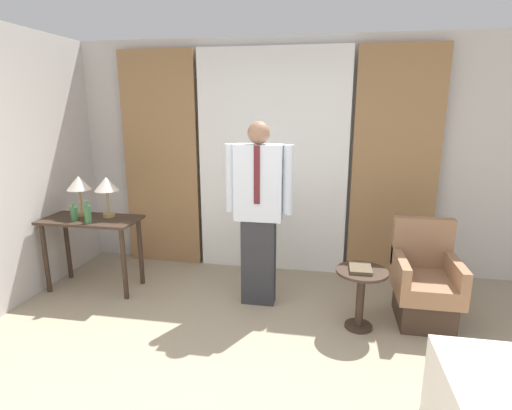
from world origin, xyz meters
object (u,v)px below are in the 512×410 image
object	(u,v)px
table_lamp_left	(79,185)
book	(360,268)
side_table	(361,289)
table_lamp_right	(107,186)
desk	(92,232)
bottle_by_lamp	(74,214)
person	(259,208)
armchair	(424,286)
bottle_near_edge	(88,214)

from	to	relation	value
table_lamp_left	book	xyz separation A→B (m)	(2.92, -0.43, -0.56)
side_table	table_lamp_right	bearing A→B (deg)	170.61
desk	table_lamp_left	bearing A→B (deg)	148.25
table_lamp_left	bottle_by_lamp	xyz separation A→B (m)	(0.05, -0.20, -0.26)
table_lamp_right	person	size ratio (longest dim) A/B	0.24
person	side_table	distance (m)	1.19
armchair	book	distance (m)	0.69
person	book	distance (m)	1.09
desk	armchair	distance (m)	3.38
table_lamp_left	armchair	bearing A→B (deg)	-2.93
table_lamp_right	person	distance (m)	1.66
table_lamp_left	bottle_near_edge	xyz separation A→B (m)	(0.24, -0.26, -0.24)
side_table	book	xyz separation A→B (m)	(-0.02, 0.00, 0.19)
side_table	book	size ratio (longest dim) A/B	2.27
bottle_near_edge	armchair	distance (m)	3.33
bottle_by_lamp	side_table	world-z (taller)	bottle_by_lamp
armchair	book	size ratio (longest dim) A/B	3.77
desk	person	distance (m)	1.84
desk	bottle_near_edge	xyz separation A→B (m)	(0.08, -0.16, 0.25)
desk	table_lamp_left	distance (m)	0.52
table_lamp_right	side_table	xyz separation A→B (m)	(2.62, -0.43, -0.75)
table_lamp_left	bottle_by_lamp	world-z (taller)	table_lamp_left
table_lamp_right	person	bearing A→B (deg)	-3.76
armchair	bottle_near_edge	bearing A→B (deg)	-178.56
side_table	person	bearing A→B (deg)	161.51
bottle_near_edge	book	bearing A→B (deg)	-3.58
desk	table_lamp_left	xyz separation A→B (m)	(-0.16, 0.10, 0.48)
person	bottle_near_edge	bearing A→B (deg)	-174.86
table_lamp_right	armchair	distance (m)	3.30
bottle_near_edge	person	bearing A→B (deg)	5.14
table_lamp_right	book	distance (m)	2.69
person	armchair	world-z (taller)	person
bottle_near_edge	side_table	xyz separation A→B (m)	(2.69, -0.17, -0.51)
desk	book	xyz separation A→B (m)	(2.76, -0.33, -0.07)
bottle_near_edge	side_table	size ratio (longest dim) A/B	0.43
bottle_by_lamp	person	size ratio (longest dim) A/B	0.10
table_lamp_right	bottle_by_lamp	xyz separation A→B (m)	(-0.27, -0.20, -0.26)
person	desk	bearing A→B (deg)	179.73
table_lamp_right	bottle_near_edge	distance (m)	0.36
table_lamp_left	book	world-z (taller)	table_lamp_left
armchair	bottle_by_lamp	bearing A→B (deg)	-179.60
bottle_by_lamp	armchair	bearing A→B (deg)	0.40
bottle_by_lamp	armchair	distance (m)	3.51
armchair	person	bearing A→B (deg)	177.35
bottle_near_edge	armchair	world-z (taller)	bottle_near_edge
armchair	table_lamp_right	bearing A→B (deg)	176.78
bottle_by_lamp	person	xyz separation A→B (m)	(1.91, 0.10, 0.12)
bottle_near_edge	book	world-z (taller)	bottle_near_edge
table_lamp_left	bottle_by_lamp	distance (m)	0.33
table_lamp_right	person	world-z (taller)	person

